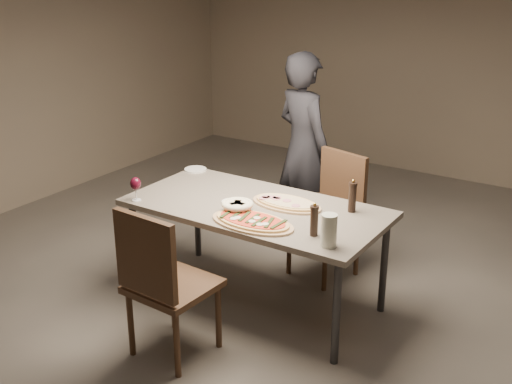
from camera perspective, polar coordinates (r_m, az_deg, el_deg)
The scene contains 14 objects.
room at distance 4.24m, azimuth 0.00°, elevation 6.98°, with size 7.00×7.00×7.00m.
dining_table at distance 4.46m, azimuth 0.00°, elevation -1.89°, with size 1.80×0.90×0.75m.
zucchini_pizza at distance 4.14m, azimuth -0.33°, elevation -2.63°, with size 0.59×0.33×0.05m.
ham_pizza at distance 4.44m, azimuth 2.72°, elevation -0.99°, with size 0.52×0.29×0.04m.
bread_basket at distance 4.30m, azimuth -1.66°, elevation -1.27°, with size 0.22×0.22×0.08m.
oil_dish at distance 4.48m, azimuth -2.23°, elevation -0.91°, with size 0.13×0.13×0.02m.
pepper_mill_left at distance 4.34m, azimuth 8.56°, elevation -0.40°, with size 0.06×0.06×0.23m.
pepper_mill_right at distance 3.95m, azimuth 5.19°, elevation -2.51°, with size 0.06×0.06×0.22m.
carafe at distance 3.82m, azimuth 6.50°, elevation -3.41°, with size 0.10×0.10×0.20m.
wine_glass at distance 4.56m, azimuth -10.66°, elevation 0.67°, with size 0.08×0.08×0.17m.
side_plate at distance 5.18m, azimuth -5.41°, elevation 2.02°, with size 0.18×0.18×0.01m.
chair_near at distance 3.92m, azimuth -8.38°, elevation -7.55°, with size 0.50×0.50×1.00m.
chair_far at distance 5.00m, azimuth 6.80°, elevation -1.38°, with size 0.56×0.56×0.97m.
diner at distance 5.51m, azimuth 4.22°, elevation 3.91°, with size 0.60×0.40×1.65m, color black.
Camera 1 is at (2.25, -3.45, 2.39)m, focal length 45.00 mm.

